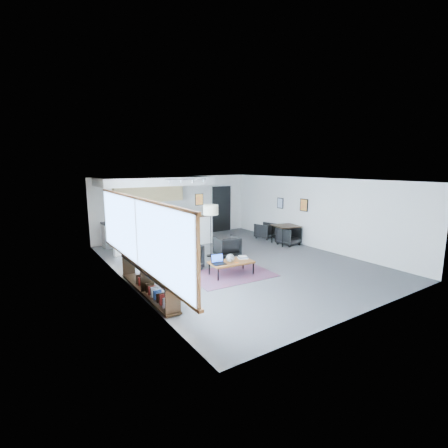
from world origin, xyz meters
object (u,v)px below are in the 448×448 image
laptop (218,261)px  dining_chair_far (265,231)px  microwave (177,212)px  ceramic_pot (230,258)px  floor_lamp (211,212)px  armchair_left (185,255)px  coffee_table (231,262)px  dining_table (286,227)px  dining_chair_near (289,237)px  book_stack (243,257)px  armchair_right (227,246)px

laptop → dining_chair_far: (4.27, 3.03, -0.16)m
microwave → laptop: bearing=-102.6°
ceramic_pot → floor_lamp: bearing=73.7°
dining_chair_far → armchair_left: bearing=7.5°
floor_lamp → coffee_table: bearing=-105.0°
dining_chair_far → coffee_table: bearing=24.0°
laptop → dining_table: dining_table is taller
floor_lamp → dining_chair_near: 3.55m
book_stack → armchair_right: size_ratio=0.42×
coffee_table → ceramic_pot: bearing=-147.3°
armchair_right → dining_chair_far: (2.92, 1.44, -0.08)m
microwave → armchair_right: bearing=-86.9°
laptop → floor_lamp: bearing=72.4°
armchair_right → dining_chair_near: 2.92m
microwave → ceramic_pot: bearing=-98.6°
armchair_right → floor_lamp: 1.26m
laptop → armchair_right: 2.08m
dining_table → microwave: bearing=132.9°
book_stack → microwave: bearing=86.2°
armchair_right → dining_chair_far: armchair_right is taller
armchair_left → microwave: bearing=-115.9°
book_stack → dining_chair_near: bearing=25.3°
dining_chair_near → dining_chair_far: bearing=82.0°
ceramic_pot → dining_table: 4.34m
dining_chair_far → ceramic_pot: bearing=23.8°
coffee_table → microwave: microwave is taller
dining_chair_far → floor_lamp: bearing=3.6°
dining_chair_far → microwave: size_ratio=1.21×
armchair_left → armchair_right: (1.79, 0.46, -0.04)m
ceramic_pot → laptop: bearing=169.6°
ceramic_pot → armchair_left: armchair_left is taller
ceramic_pot → dining_chair_far: ceramic_pot is taller
armchair_right → coffee_table: bearing=66.1°
ceramic_pot → dining_chair_near: size_ratio=0.36×
ceramic_pot → floor_lamp: (0.59, 2.01, 1.01)m
armchair_left → laptop: bearing=108.1°
coffee_table → microwave: size_ratio=2.50×
coffee_table → armchair_right: (0.93, 1.62, 0.02)m
book_stack → dining_table: 3.86m
dining_table → armchair_right: bearing=-175.9°
armchair_left → dining_table: size_ratio=0.82×
dining_table → microwave: size_ratio=2.07×
ceramic_pot → dining_chair_near: dining_chair_near is taller
ceramic_pot → floor_lamp: 2.32m
coffee_table → floor_lamp: 2.35m
microwave → dining_chair_far: bearing=-33.5°
coffee_table → armchair_right: bearing=65.6°
laptop → ceramic_pot: laptop is taller
coffee_table → dining_table: (3.86, 1.83, 0.32)m
armchair_left → ceramic_pot: bearing=120.5°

